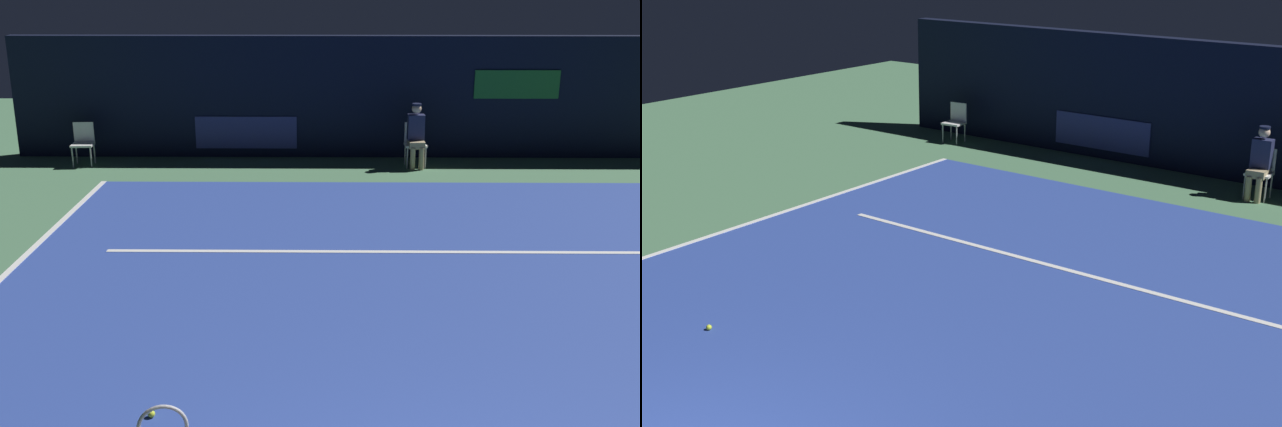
% 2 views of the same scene
% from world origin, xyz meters
% --- Properties ---
extents(ground_plane, '(31.25, 31.25, 0.00)m').
position_xyz_m(ground_plane, '(0.00, 4.78, 0.00)').
color(ground_plane, '#4C7A56').
extents(court_surface, '(10.62, 11.56, 0.01)m').
position_xyz_m(court_surface, '(0.00, 4.78, 0.01)').
color(court_surface, '#2D479E').
rests_on(court_surface, ground).
extents(line_service, '(8.28, 0.10, 0.01)m').
position_xyz_m(line_service, '(0.00, 6.80, 0.01)').
color(line_service, white).
rests_on(line_service, court_surface).
extents(back_wall, '(15.43, 0.33, 2.60)m').
position_xyz_m(back_wall, '(-0.00, 12.78, 1.30)').
color(back_wall, black).
rests_on(back_wall, ground).
extents(line_judge_on_chair, '(0.46, 0.54, 1.32)m').
position_xyz_m(line_judge_on_chair, '(0.89, 11.81, 0.69)').
color(line_judge_on_chair, white).
rests_on(line_judge_on_chair, ground).
extents(courtside_chair_near, '(0.47, 0.45, 0.88)m').
position_xyz_m(courtside_chair_near, '(-6.05, 11.94, 0.50)').
color(courtside_chair_near, white).
rests_on(courtside_chair_near, ground).
extents(tennis_ball, '(0.07, 0.07, 0.07)m').
position_xyz_m(tennis_ball, '(-2.53, 2.54, 0.05)').
color(tennis_ball, '#CCE033').
rests_on(tennis_ball, court_surface).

